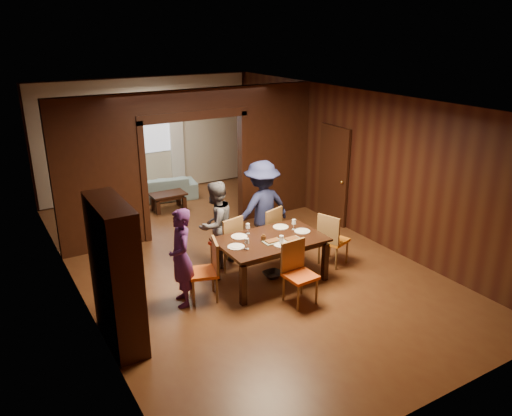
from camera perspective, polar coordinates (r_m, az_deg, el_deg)
floor at (r=9.31m, az=-2.59°, el=-5.62°), size 9.00×9.00×0.00m
ceiling at (r=8.46m, az=-2.91°, el=12.36°), size 5.50×9.00×0.02m
room_walls at (r=10.40m, az=-7.68°, el=5.85°), size 5.52×9.01×2.90m
person_purple at (r=7.59m, az=-8.54°, el=-5.64°), size 0.46×0.62×1.54m
person_grey at (r=8.72m, az=-4.63°, el=-1.90°), size 0.93×0.83×1.56m
person_navy at (r=9.13m, az=0.68°, el=-0.04°), size 1.20×0.75×1.79m
sofa at (r=12.47m, az=-11.40°, el=2.21°), size 2.06×1.07×0.57m
serving_bowl at (r=8.27m, az=2.01°, el=-2.95°), size 0.33×0.33×0.08m
dining_table at (r=8.35m, az=1.69°, el=-5.89°), size 1.73×1.08×0.76m
coffee_table at (r=11.75m, az=-9.97°, el=0.74°), size 0.80×0.50×0.40m
chair_left at (r=7.80m, az=-6.08°, el=-7.12°), size 0.55×0.55×0.97m
chair_right at (r=8.97m, az=8.87°, el=-3.46°), size 0.56×0.56×0.97m
chair_far_l at (r=8.77m, az=-3.49°, el=-3.84°), size 0.53×0.53×0.97m
chair_far_r at (r=9.17m, az=1.07°, el=-2.69°), size 0.56×0.56×0.97m
chair_near at (r=7.68m, az=5.10°, el=-7.53°), size 0.47×0.47×0.97m
hutch at (r=6.79m, az=-15.74°, el=-7.29°), size 0.40×1.20×2.00m
door_right at (r=10.74m, az=8.83°, el=3.72°), size 0.06×0.90×2.10m
window_far at (r=12.70m, az=-12.38°, el=9.05°), size 1.20×0.03×1.30m
curtain_left at (r=12.54m, az=-15.42°, el=6.55°), size 0.35×0.06×2.40m
curtain_right at (r=13.00m, az=-9.03°, el=7.49°), size 0.35×0.06×2.40m
plate_left at (r=7.88m, az=-2.29°, el=-4.44°), size 0.27×0.27×0.01m
plate_far_l at (r=8.25m, az=-1.93°, el=-3.27°), size 0.27×0.27×0.01m
plate_far_r at (r=8.64m, az=2.84°, el=-2.17°), size 0.27×0.27×0.01m
plate_right at (r=8.49m, az=5.30°, el=-2.64°), size 0.27×0.27×0.01m
plate_near at (r=7.96m, az=2.99°, el=-4.18°), size 0.27×0.27×0.01m
platter_a at (r=8.05m, az=1.88°, el=-3.80°), size 0.30×0.20×0.04m
platter_b at (r=8.14m, az=4.11°, el=-3.55°), size 0.30×0.20×0.04m
wineglass_left at (r=7.77m, az=-1.05°, el=-4.11°), size 0.08×0.08×0.18m
wineglass_far at (r=8.34m, az=-0.93°, el=-2.37°), size 0.08×0.08×0.18m
wineglass_right at (r=8.53m, az=4.35°, el=-1.89°), size 0.08×0.08×0.18m
tumbler at (r=7.97m, az=2.93°, el=-3.64°), size 0.07×0.07×0.14m
condiment_jar at (r=8.08m, az=0.87°, el=-3.40°), size 0.08×0.08×0.11m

